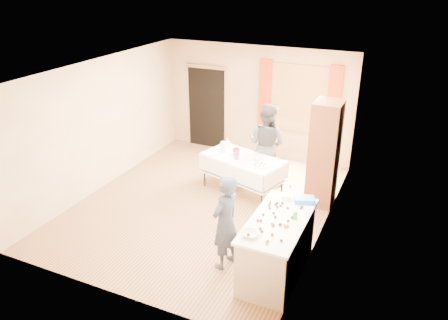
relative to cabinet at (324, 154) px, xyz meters
The scene contains 29 objects.
floor 2.45m from the cabinet, 152.99° to the right, with size 4.50×5.50×0.02m, color #9E7047.
ceiling 2.75m from the cabinet, 152.99° to the right, with size 4.50×5.50×0.02m, color white.
wall_back 2.66m from the cabinet, 138.75° to the left, with size 4.50×0.02×2.60m, color tan.
wall_front 4.28m from the cabinet, 117.80° to the right, with size 4.50×0.02×2.60m, color tan.
wall_left 4.38m from the cabinet, 166.57° to the right, with size 0.02×5.50×2.60m, color tan.
wall_right 1.09m from the cabinet, 75.10° to the right, with size 0.02×5.50×2.60m, color tan.
window_frame 2.03m from the cabinet, 120.13° to the left, with size 1.32×0.06×1.52m, color olive.
window_pane 2.02m from the cabinet, 120.36° to the left, with size 1.20×0.02×1.40m, color white.
curtain_left 2.47m from the cabinet, 136.92° to the left, with size 0.28×0.06×1.65m, color #A32B0F.
curtain_right 1.74m from the cabinet, 97.23° to the left, with size 0.28×0.06×1.65m, color #A32B0F.
doorway 3.71m from the cabinet, 152.46° to the left, with size 0.95×0.04×2.00m, color black.
door_lintel 3.83m from the cabinet, 152.87° to the left, with size 1.05×0.06×0.08m, color olive.
cabinet is the anchor object (origin of this frame).
counter 2.45m from the cabinet, 92.40° to the right, with size 0.77×1.62×0.91m.
party_table 1.65m from the cabinet, behind, with size 1.79×1.25×0.75m.
chair 1.76m from the cabinet, 153.82° to the left, with size 0.57×0.57×1.05m.
girl 2.69m from the cabinet, 108.87° to the right, with size 0.47×0.61×1.49m, color #28324B.
woman 1.34m from the cabinet, 162.19° to the left, with size 0.94×0.80×1.70m, color black.
soda_can 2.28m from the cabinet, 87.40° to the right, with size 0.07×0.07×0.12m, color #14962E.
mixing_bowl 2.95m from the cabinet, 96.21° to the right, with size 0.25×0.25×0.06m, color white.
foam_block 1.81m from the cabinet, 95.00° to the right, with size 0.15×0.10×0.08m, color white.
blue_basket 1.76m from the cabinet, 86.81° to the right, with size 0.30×0.20×0.08m, color blue.
pitcher 1.99m from the cabinet, behind, with size 0.11×0.11×0.22m, color silver.
cup_red 1.75m from the cabinet, behind, with size 0.18×0.18×0.11m, color red.
cup_rainbow 1.66m from the cabinet, 167.68° to the right, with size 0.16×0.16×0.12m, color red.
small_bowl 1.27m from the cabinet, 169.96° to the right, with size 0.21×0.21×0.05m, color white.
pastry_tray 1.19m from the cabinet, 157.14° to the right, with size 0.28×0.20×0.02m, color white.
bottle 2.04m from the cabinet, behind, with size 0.12×0.12×0.19m, color white.
cake_balls 2.43m from the cabinet, 93.05° to the right, with size 0.51×1.14×0.04m.
Camera 1 is at (3.38, -6.51, 4.17)m, focal length 35.00 mm.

